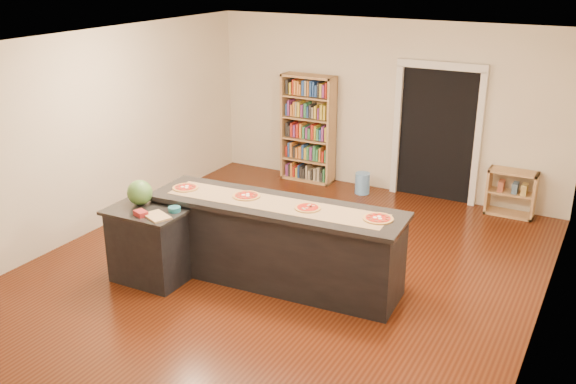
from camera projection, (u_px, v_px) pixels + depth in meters
The scene contains 16 objects.
room at pixel (280, 165), 7.54m from camera, with size 6.00×7.00×2.80m.
doorway at pixel (437, 126), 10.06m from camera, with size 1.40×0.09×2.21m.
kitchen_island at pixel (276, 243), 7.62m from camera, with size 3.08×0.83×1.01m.
side_counter at pixel (150, 244), 7.69m from camera, with size 0.93×0.68×0.92m.
bookshelf at pixel (308, 129), 10.98m from camera, with size 0.92×0.33×1.85m, color tan.
low_shelf at pixel (511, 193), 9.66m from camera, with size 0.71×0.30×0.71m, color tan.
waste_bin at pixel (362, 183), 10.60m from camera, with size 0.24×0.24×0.35m, color #67A1E6.
kraft_paper at pixel (275, 204), 7.43m from camera, with size 2.67×0.48×0.00m, color olive.
watermelon at pixel (140, 193), 7.62m from camera, with size 0.30×0.30×0.30m, color #144214.
cutting_board at pixel (157, 216), 7.30m from camera, with size 0.33×0.22×0.02m, color tan.
package_red at pixel (141, 213), 7.33m from camera, with size 0.16×0.11×0.06m, color maroon.
package_teal at pixel (174, 209), 7.45m from camera, with size 0.15×0.15×0.05m, color #195966.
pizza_a at pixel (185, 188), 7.91m from camera, with size 0.31×0.31×0.02m.
pizza_b at pixel (246, 196), 7.64m from camera, with size 0.32×0.32×0.02m.
pizza_c at pixel (308, 208), 7.28m from camera, with size 0.28×0.28×0.02m.
pizza_d at pixel (378, 218), 6.99m from camera, with size 0.32×0.32×0.02m.
Camera 1 is at (3.50, -6.26, 3.73)m, focal length 40.00 mm.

